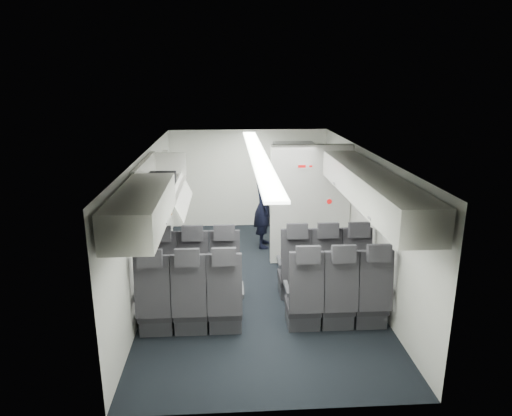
{
  "coord_description": "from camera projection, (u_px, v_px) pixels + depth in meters",
  "views": [
    {
      "loc": [
        -0.45,
        -6.83,
        3.25
      ],
      "look_at": [
        0.0,
        0.4,
        1.15
      ],
      "focal_mm": 32.0,
      "sensor_mm": 36.0,
      "label": 1
    }
  ],
  "objects": [
    {
      "name": "galley_unit",
      "position": [
        293.0,
        186.0,
        9.88
      ],
      "size": [
        0.85,
        0.52,
        1.9
      ],
      "color": "#939399",
      "rests_on": "cabin_shell"
    },
    {
      "name": "overhead_bin_left_front_open",
      "position": [
        161.0,
        184.0,
        6.67
      ],
      "size": [
        0.64,
        1.7,
        0.72
      ],
      "color": "#9E9E93",
      "rests_on": "cabin_shell"
    },
    {
      "name": "boarding_door",
      "position": [
        166.0,
        203.0,
        8.6
      ],
      "size": [
        0.12,
        1.27,
        1.86
      ],
      "color": "silver",
      "rests_on": "cabin_shell"
    },
    {
      "name": "flight_attendant",
      "position": [
        264.0,
        207.0,
        8.86
      ],
      "size": [
        0.42,
        0.61,
        1.62
      ],
      "primitive_type": "imported",
      "rotation": [
        0.0,
        0.0,
        1.51
      ],
      "color": "black",
      "rests_on": "ground"
    },
    {
      "name": "overhead_bin_right_rear",
      "position": [
        393.0,
        204.0,
        5.13
      ],
      "size": [
        0.53,
        1.8,
        0.4
      ],
      "color": "white",
      "rests_on": "cabin_shell"
    },
    {
      "name": "overhead_bin_right_front",
      "position": [
        352.0,
        173.0,
        6.81
      ],
      "size": [
        0.53,
        1.7,
        0.4
      ],
      "color": "white",
      "rests_on": "cabin_shell"
    },
    {
      "name": "overhead_bin_left_rear",
      "position": [
        142.0,
        209.0,
        4.96
      ],
      "size": [
        0.53,
        1.8,
        0.4
      ],
      "color": "white",
      "rests_on": "cabin_shell"
    },
    {
      "name": "papers",
      "position": [
        274.0,
        195.0,
        8.76
      ],
      "size": [
        0.22,
        0.04,
        0.15
      ],
      "primitive_type": "cube",
      "rotation": [
        0.0,
        0.0,
        -0.09
      ],
      "color": "white",
      "rests_on": "flight_attendant"
    },
    {
      "name": "cabin_shell",
      "position": [
        258.0,
        217.0,
        7.17
      ],
      "size": [
        3.41,
        6.01,
        2.16
      ],
      "color": "black",
      "rests_on": "ground"
    },
    {
      "name": "seat_row_front",
      "position": [
        260.0,
        273.0,
        6.86
      ],
      "size": [
        3.33,
        0.56,
        1.24
      ],
      "color": "black",
      "rests_on": "cabin_shell"
    },
    {
      "name": "carry_on_bag",
      "position": [
        162.0,
        180.0,
        6.67
      ],
      "size": [
        0.39,
        0.27,
        0.23
      ],
      "primitive_type": "cube",
      "rotation": [
        0.0,
        0.0,
        -0.02
      ],
      "color": "black",
      "rests_on": "overhead_bin_left_front_open"
    },
    {
      "name": "bulkhead_partition",
      "position": [
        310.0,
        205.0,
        8.01
      ],
      "size": [
        1.4,
        0.15,
        2.13
      ],
      "color": "silver",
      "rests_on": "cabin_shell"
    },
    {
      "name": "seat_row_mid",
      "position": [
        265.0,
        301.0,
        5.99
      ],
      "size": [
        3.33,
        0.56,
        1.24
      ],
      "color": "black",
      "rests_on": "cabin_shell"
    }
  ]
}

